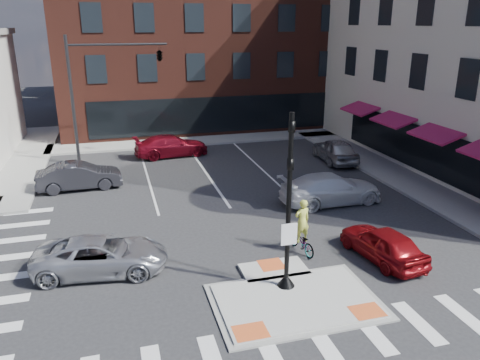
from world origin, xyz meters
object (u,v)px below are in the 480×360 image
object	(u,v)px
white_pickup	(331,189)
cyclist	(301,235)
red_sedan	(383,243)
bg_car_silver	(335,150)
bg_car_red	(171,146)
bg_car_dark	(79,176)
silver_suv	(101,255)

from	to	relation	value
white_pickup	cyclist	bearing A→B (deg)	140.25
red_sedan	cyclist	xyz separation A→B (m)	(-2.77, 1.40, 0.09)
red_sedan	bg_car_silver	world-z (taller)	bg_car_silver
bg_car_red	cyclist	world-z (taller)	cyclist
bg_car_dark	bg_car_red	world-z (taller)	bg_car_dark
red_sedan	white_pickup	bearing A→B (deg)	-105.51
silver_suv	white_pickup	world-z (taller)	white_pickup
silver_suv	white_pickup	size ratio (longest dim) A/B	0.91
bg_car_silver	bg_car_red	size ratio (longest dim) A/B	0.91
silver_suv	red_sedan	size ratio (longest dim) A/B	1.23
red_sedan	bg_car_red	world-z (taller)	bg_car_red
bg_car_dark	bg_car_red	size ratio (longest dim) A/B	0.90
bg_car_silver	cyclist	bearing A→B (deg)	62.31
white_pickup	bg_car_red	xyz separation A→B (m)	(-6.55, 10.95, -0.04)
red_sedan	bg_car_silver	bearing A→B (deg)	-117.25
red_sedan	cyclist	bearing A→B (deg)	-35.31
bg_car_dark	red_sedan	bearing A→B (deg)	-137.93
bg_car_dark	cyclist	xyz separation A→B (m)	(8.78, -10.18, 0.01)
bg_car_dark	cyclist	world-z (taller)	cyclist
bg_car_silver	cyclist	xyz separation A→B (m)	(-7.10, -11.29, -0.02)
bg_car_red	red_sedan	bearing A→B (deg)	-167.30
silver_suv	bg_car_red	size ratio (longest dim) A/B	0.96
white_pickup	bg_car_silver	distance (m)	7.62
red_sedan	white_pickup	xyz separation A→B (m)	(0.74, 5.97, 0.10)
silver_suv	bg_car_red	distance (m)	15.70
red_sedan	cyclist	distance (m)	3.11
white_pickup	cyclist	xyz separation A→B (m)	(-3.51, -4.57, -0.01)
silver_suv	red_sedan	xyz separation A→B (m)	(10.38, -1.90, -0.00)
silver_suv	red_sedan	world-z (taller)	silver_suv
white_pickup	bg_car_red	size ratio (longest dim) A/B	1.05
bg_car_dark	bg_car_red	xyz separation A→B (m)	(5.73, 5.34, -0.02)
silver_suv	cyclist	distance (m)	7.63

